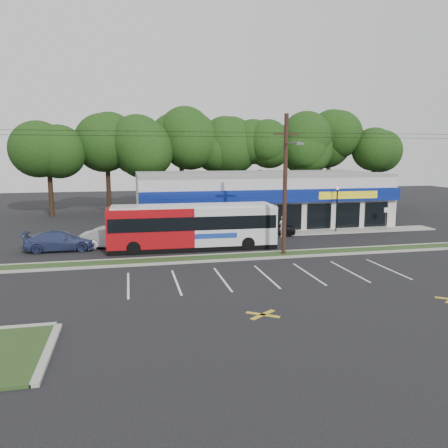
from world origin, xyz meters
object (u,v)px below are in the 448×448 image
car_dark (270,227)px  car_silver (115,237)px  pedestrian_b (244,228)px  metrobus (193,226)px  car_blue (60,241)px  pedestrian_a (283,226)px  sign_post (386,215)px  lamp_post (337,204)px  utility_pole (283,180)px

car_dark → car_silver: 13.65m
pedestrian_b → metrobus: bearing=72.2°
car_blue → pedestrian_b: pedestrian_b is taller
car_dark → pedestrian_a: (0.87, -0.82, 0.18)m
sign_post → car_silver: 25.12m
car_dark → car_blue: bearing=102.3°
lamp_post → car_dark: (-6.54, -0.30, -1.90)m
sign_post → pedestrian_b: 14.02m
utility_pole → car_silver: 13.75m
lamp_post → metrobus: lamp_post is taller
utility_pole → car_dark: size_ratio=11.02×
pedestrian_a → sign_post: bearing=165.4°
metrobus → car_dark: 8.62m
utility_pole → metrobus: size_ratio=3.89×
metrobus → car_blue: size_ratio=2.47×
sign_post → utility_pole: bearing=-149.9°
pedestrian_a → pedestrian_b: pedestrian_a is taller
car_silver → pedestrian_a: (14.33, 1.45, 0.13)m
car_dark → pedestrian_a: 1.21m
sign_post → car_dark: 11.57m
utility_pole → pedestrian_b: (-0.83, 7.57, -4.63)m
lamp_post → car_blue: 24.23m
car_silver → car_blue: (-4.00, -0.15, -0.07)m
metrobus → pedestrian_b: bearing=39.6°
sign_post → car_dark: bearing=-179.6°
sign_post → car_blue: sign_post is taller
car_blue → car_dark: bearing=-82.8°
sign_post → pedestrian_a: 10.73m
car_silver → sign_post: bearing=-74.4°
car_silver → car_dark: bearing=-70.1°
sign_post → car_blue: bearing=-175.1°
utility_pole → pedestrian_b: utility_pole is taller
utility_pole → pedestrian_a: 8.47m
sign_post → lamp_post: bearing=177.4°
car_blue → pedestrian_b: (15.00, 2.42, 0.03)m
lamp_post → metrobus: (-14.10, -4.30, -0.85)m
pedestrian_a → car_silver: bearing=-13.6°
utility_pole → car_silver: utility_pole is taller
utility_pole → lamp_post: size_ratio=11.76×
lamp_post → pedestrian_a: 6.03m
car_blue → utility_pole: bearing=-108.7°
utility_pole → pedestrian_b: 8.92m
sign_post → pedestrian_a: (-10.67, -0.90, -0.60)m
sign_post → metrobus: 19.53m
sign_post → car_silver: size_ratio=0.45×
lamp_post → car_dark: lamp_post is taller
car_blue → pedestrian_a: bearing=-85.7°
utility_pole → car_blue: bearing=162.0°
sign_post → metrobus: (-19.10, -4.08, 0.26)m
car_blue → pedestrian_b: 15.19m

